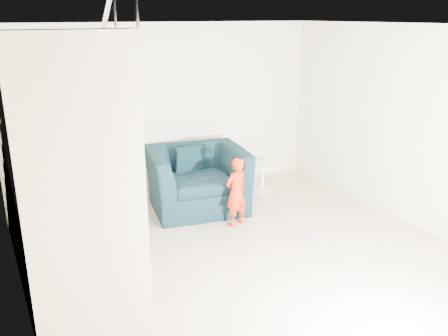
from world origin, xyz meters
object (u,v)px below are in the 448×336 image
Objects in this scene: toddler at (236,192)px; side_table at (262,173)px; staircase at (67,207)px; armchair at (197,179)px.

side_table is (1.06, 0.99, -0.18)m from toddler.
staircase is (-2.32, -0.61, 0.46)m from toddler.
staircase is at bearing -135.47° from armchair.
armchair is at bearing -172.35° from side_table.
toddler is (0.21, -0.82, 0.03)m from armchair.
toddler reaches higher than side_table.
side_table is 0.12× the size of staircase.
toddler is 1.46m from side_table.
staircase reaches higher than armchair.
toddler is at bearing -65.64° from armchair.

